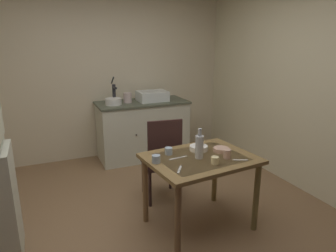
{
  "coord_description": "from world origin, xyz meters",
  "views": [
    {
      "loc": [
        -0.88,
        -2.48,
        1.8
      ],
      "look_at": [
        0.3,
        0.26,
        0.95
      ],
      "focal_mm": 32.74,
      "sensor_mm": 36.0,
      "label": 1
    }
  ],
  "objects_px": {
    "chair_far_side": "(162,159)",
    "serving_bowl_wide": "(221,150)",
    "sink_basin": "(152,96)",
    "dining_table": "(200,167)",
    "teacup_mint": "(169,151)",
    "mixing_bowl_counter": "(113,102)",
    "hand_pump": "(114,92)",
    "glass_bottle": "(199,146)"
  },
  "relations": [
    {
      "from": "serving_bowl_wide",
      "to": "dining_table",
      "type": "bearing_deg",
      "value": -169.04
    },
    {
      "from": "hand_pump",
      "to": "glass_bottle",
      "type": "bearing_deg",
      "value": -82.09
    },
    {
      "from": "serving_bowl_wide",
      "to": "glass_bottle",
      "type": "distance_m",
      "value": 0.31
    },
    {
      "from": "serving_bowl_wide",
      "to": "glass_bottle",
      "type": "relative_size",
      "value": 0.53
    },
    {
      "from": "sink_basin",
      "to": "teacup_mint",
      "type": "bearing_deg",
      "value": -105.79
    },
    {
      "from": "chair_far_side",
      "to": "teacup_mint",
      "type": "distance_m",
      "value": 0.51
    },
    {
      "from": "sink_basin",
      "to": "dining_table",
      "type": "bearing_deg",
      "value": -97.58
    },
    {
      "from": "hand_pump",
      "to": "chair_far_side",
      "type": "relative_size",
      "value": 0.4
    },
    {
      "from": "hand_pump",
      "to": "chair_far_side",
      "type": "height_order",
      "value": "hand_pump"
    },
    {
      "from": "mixing_bowl_counter",
      "to": "dining_table",
      "type": "xyz_separation_m",
      "value": [
        0.35,
        -1.95,
        -0.31
      ]
    },
    {
      "from": "serving_bowl_wide",
      "to": "teacup_mint",
      "type": "relative_size",
      "value": 2.06
    },
    {
      "from": "sink_basin",
      "to": "dining_table",
      "type": "height_order",
      "value": "sink_basin"
    },
    {
      "from": "hand_pump",
      "to": "dining_table",
      "type": "distance_m",
      "value": 2.11
    },
    {
      "from": "serving_bowl_wide",
      "to": "glass_bottle",
      "type": "bearing_deg",
      "value": -166.34
    },
    {
      "from": "mixing_bowl_counter",
      "to": "serving_bowl_wide",
      "type": "bearing_deg",
      "value": -72.15
    },
    {
      "from": "hand_pump",
      "to": "serving_bowl_wide",
      "type": "relative_size",
      "value": 2.57
    },
    {
      "from": "hand_pump",
      "to": "mixing_bowl_counter",
      "type": "bearing_deg",
      "value": -112.68
    },
    {
      "from": "chair_far_side",
      "to": "serving_bowl_wide",
      "type": "relative_size",
      "value": 6.48
    },
    {
      "from": "dining_table",
      "to": "sink_basin",
      "type": "bearing_deg",
      "value": 82.42
    },
    {
      "from": "chair_far_side",
      "to": "teacup_mint",
      "type": "height_order",
      "value": "chair_far_side"
    },
    {
      "from": "glass_bottle",
      "to": "sink_basin",
      "type": "bearing_deg",
      "value": 81.76
    },
    {
      "from": "mixing_bowl_counter",
      "to": "teacup_mint",
      "type": "relative_size",
      "value": 3.15
    },
    {
      "from": "dining_table",
      "to": "chair_far_side",
      "type": "height_order",
      "value": "chair_far_side"
    },
    {
      "from": "hand_pump",
      "to": "serving_bowl_wide",
      "type": "distance_m",
      "value": 2.09
    },
    {
      "from": "glass_bottle",
      "to": "mixing_bowl_counter",
      "type": "bearing_deg",
      "value": 99.42
    },
    {
      "from": "mixing_bowl_counter",
      "to": "hand_pump",
      "type": "bearing_deg",
      "value": 67.32
    },
    {
      "from": "hand_pump",
      "to": "mixing_bowl_counter",
      "type": "xyz_separation_m",
      "value": [
        -0.04,
        -0.1,
        -0.12
      ]
    },
    {
      "from": "serving_bowl_wide",
      "to": "teacup_mint",
      "type": "bearing_deg",
      "value": 165.52
    },
    {
      "from": "hand_pump",
      "to": "mixing_bowl_counter",
      "type": "relative_size",
      "value": 1.68
    },
    {
      "from": "chair_far_side",
      "to": "serving_bowl_wide",
      "type": "xyz_separation_m",
      "value": [
        0.4,
        -0.55,
        0.24
      ]
    },
    {
      "from": "sink_basin",
      "to": "dining_table",
      "type": "xyz_separation_m",
      "value": [
        -0.27,
        -2.0,
        -0.34
      ]
    },
    {
      "from": "serving_bowl_wide",
      "to": "sink_basin",
      "type": "bearing_deg",
      "value": 89.78
    },
    {
      "from": "sink_basin",
      "to": "chair_far_side",
      "type": "bearing_deg",
      "value": -106.27
    },
    {
      "from": "mixing_bowl_counter",
      "to": "chair_far_side",
      "type": "bearing_deg",
      "value": -81.03
    },
    {
      "from": "teacup_mint",
      "to": "glass_bottle",
      "type": "distance_m",
      "value": 0.31
    },
    {
      "from": "hand_pump",
      "to": "glass_bottle",
      "type": "distance_m",
      "value": 2.09
    },
    {
      "from": "hand_pump",
      "to": "teacup_mint",
      "type": "xyz_separation_m",
      "value": [
        0.06,
        -1.86,
        -0.29
      ]
    },
    {
      "from": "chair_far_side",
      "to": "glass_bottle",
      "type": "xyz_separation_m",
      "value": [
        0.11,
        -0.62,
        0.34
      ]
    },
    {
      "from": "serving_bowl_wide",
      "to": "hand_pump",
      "type": "bearing_deg",
      "value": 105.99
    },
    {
      "from": "glass_bottle",
      "to": "dining_table",
      "type": "bearing_deg",
      "value": 36.04
    },
    {
      "from": "glass_bottle",
      "to": "serving_bowl_wide",
      "type": "bearing_deg",
      "value": 13.66
    },
    {
      "from": "dining_table",
      "to": "teacup_mint",
      "type": "xyz_separation_m",
      "value": [
        -0.25,
        0.18,
        0.14
      ]
    }
  ]
}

